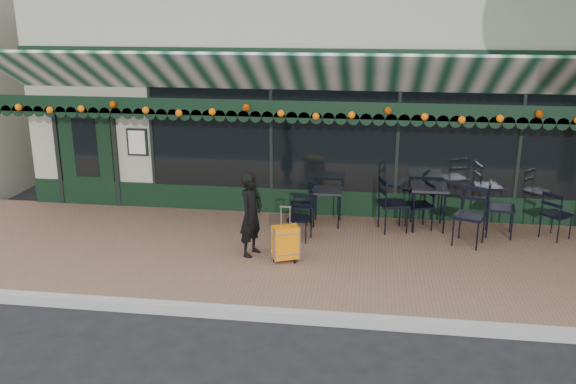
# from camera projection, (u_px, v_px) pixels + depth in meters

# --- Properties ---
(ground) EXTENTS (80.00, 80.00, 0.00)m
(ground) POSITION_uv_depth(u_px,v_px,m) (296.00, 319.00, 8.30)
(ground) COLOR black
(ground) RESTS_ON ground
(sidewalk) EXTENTS (18.00, 4.00, 0.15)m
(sidewalk) POSITION_uv_depth(u_px,v_px,m) (312.00, 257.00, 10.17)
(sidewalk) COLOR brown
(sidewalk) RESTS_ON ground
(curb) EXTENTS (18.00, 0.16, 0.15)m
(curb) POSITION_uv_depth(u_px,v_px,m) (296.00, 317.00, 8.20)
(curb) COLOR #9E9E99
(curb) RESTS_ON ground
(restaurant_building) EXTENTS (12.00, 9.60, 4.50)m
(restaurant_building) POSITION_uv_depth(u_px,v_px,m) (337.00, 83.00, 15.06)
(restaurant_building) COLOR #9B9686
(restaurant_building) RESTS_ON ground
(woman) EXTENTS (0.48, 0.59, 1.39)m
(woman) POSITION_uv_depth(u_px,v_px,m) (251.00, 214.00, 9.88)
(woman) COLOR black
(woman) RESTS_ON sidewalk
(suitcase) EXTENTS (0.46, 0.37, 0.92)m
(suitcase) POSITION_uv_depth(u_px,v_px,m) (285.00, 243.00, 9.73)
(suitcase) COLOR orange
(suitcase) RESTS_ON sidewalk
(cafe_table_a) EXTENTS (0.65, 0.65, 0.80)m
(cafe_table_a) POSITION_uv_depth(u_px,v_px,m) (429.00, 190.00, 11.08)
(cafe_table_a) COLOR black
(cafe_table_a) RESTS_ON sidewalk
(cafe_table_b) EXTENTS (0.55, 0.55, 0.68)m
(cafe_table_b) POSITION_uv_depth(u_px,v_px,m) (327.00, 193.00, 11.31)
(cafe_table_b) COLOR black
(cafe_table_b) RESTS_ON sidewalk
(chair_a_left) EXTENTS (0.57, 0.57, 0.88)m
(chair_a_left) POSITION_uv_depth(u_px,v_px,m) (419.00, 206.00, 11.12)
(chair_a_left) COLOR black
(chair_a_left) RESTS_ON sidewalk
(chair_a_right) EXTENTS (0.57, 0.57, 1.00)m
(chair_a_right) POSITION_uv_depth(u_px,v_px,m) (501.00, 208.00, 10.79)
(chair_a_right) COLOR black
(chair_a_right) RESTS_ON sidewalk
(chair_a_front) EXTENTS (0.66, 0.66, 1.01)m
(chair_a_front) POSITION_uv_depth(u_px,v_px,m) (470.00, 217.00, 10.36)
(chair_a_front) COLOR black
(chair_a_front) RESTS_ON sidewalk
(chair_a_extra) EXTENTS (0.61, 0.61, 0.87)m
(chair_a_extra) POSITION_uv_depth(u_px,v_px,m) (557.00, 215.00, 10.66)
(chair_a_extra) COLOR black
(chair_a_extra) RESTS_ON sidewalk
(chair_b_left) EXTENTS (0.47, 0.47, 0.81)m
(chair_b_left) POSITION_uv_depth(u_px,v_px,m) (302.00, 206.00, 11.24)
(chair_b_left) COLOR black
(chair_b_left) RESTS_ON sidewalk
(chair_b_right) EXTENTS (0.62, 0.62, 0.99)m
(chair_b_right) POSITION_uv_depth(u_px,v_px,m) (393.00, 205.00, 11.02)
(chair_b_right) COLOR black
(chair_b_right) RESTS_ON sidewalk
(chair_b_front) EXTENTS (0.45, 0.45, 0.78)m
(chair_b_front) POSITION_uv_depth(u_px,v_px,m) (300.00, 219.00, 10.60)
(chair_b_front) COLOR black
(chair_b_front) RESTS_ON sidewalk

